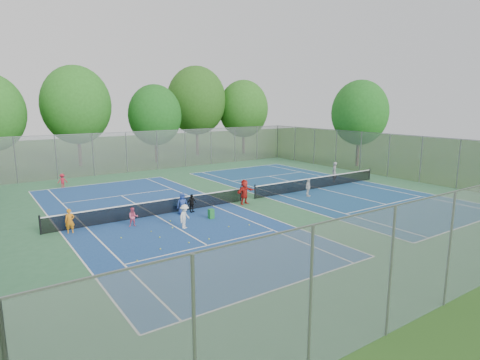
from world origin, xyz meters
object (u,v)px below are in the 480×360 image
object	(u,v)px
instructor	(334,172)
ball_crate	(177,207)
net_left	(155,208)
ball_hopper	(211,214)
net_right	(318,183)

from	to	relation	value
instructor	ball_crate	bearing A→B (deg)	-41.87
ball_crate	instructor	xyz separation A→B (m)	(15.21, 0.43, 0.74)
net_left	ball_crate	bearing A→B (deg)	19.95
ball_hopper	net_right	bearing A→B (deg)	12.32
net_right	ball_hopper	xyz separation A→B (m)	(-11.51, -2.51, -0.16)
net_left	instructor	distance (m)	16.99
ball_crate	ball_hopper	bearing A→B (deg)	-76.65
ball_hopper	instructor	distance (m)	14.91
ball_hopper	ball_crate	bearing A→B (deg)	103.35
net_right	ball_crate	distance (m)	12.28
net_right	instructor	size ratio (longest dim) A/B	7.26
net_left	ball_hopper	xyz separation A→B (m)	(2.49, -2.51, -0.16)
ball_crate	ball_hopper	size ratio (longest dim) A/B	0.56
ball_hopper	net_left	bearing A→B (deg)	134.70
net_left	ball_hopper	bearing A→B (deg)	-45.30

